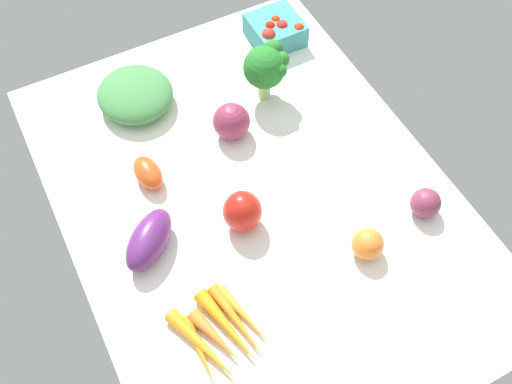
% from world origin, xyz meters
% --- Properties ---
extents(tablecloth, '(1.04, 0.76, 0.02)m').
position_xyz_m(tablecloth, '(0.00, 0.00, 0.01)').
color(tablecloth, white).
rests_on(tablecloth, ground).
extents(red_onion_center, '(0.06, 0.06, 0.06)m').
position_xyz_m(red_onion_center, '(0.18, 0.28, 0.05)').
color(red_onion_center, '#7B314A').
rests_on(red_onion_center, tablecloth).
extents(heirloom_tomato_orange, '(0.06, 0.06, 0.06)m').
position_xyz_m(heirloom_tomato_orange, '(0.21, 0.13, 0.05)').
color(heirloom_tomato_orange, orange).
rests_on(heirloom_tomato_orange, tablecloth).
extents(broccoli_head, '(0.10, 0.10, 0.14)m').
position_xyz_m(broccoli_head, '(-0.24, 0.15, 0.11)').
color(broccoli_head, '#A4CB7A').
rests_on(broccoli_head, tablecloth).
extents(eggplant, '(0.14, 0.15, 0.07)m').
position_xyz_m(eggplant, '(0.01, -0.24, 0.05)').
color(eggplant, '#5C2469').
rests_on(eggplant, tablecloth).
extents(carrot_bunch, '(0.18, 0.16, 0.03)m').
position_xyz_m(carrot_bunch, '(0.23, -0.19, 0.03)').
color(carrot_bunch, orange).
rests_on(carrot_bunch, tablecloth).
extents(leafy_greens_clump, '(0.21, 0.20, 0.06)m').
position_xyz_m(leafy_greens_clump, '(-0.35, -0.12, 0.05)').
color(leafy_greens_clump, '#418245').
rests_on(leafy_greens_clump, tablecloth).
extents(bell_pepper_red, '(0.10, 0.10, 0.09)m').
position_xyz_m(bell_pepper_red, '(0.04, -0.05, 0.07)').
color(bell_pepper_red, red).
rests_on(bell_pepper_red, tablecloth).
extents(berry_basket, '(0.12, 0.12, 0.07)m').
position_xyz_m(berry_basket, '(-0.39, 0.25, 0.05)').
color(berry_basket, teal).
rests_on(berry_basket, tablecloth).
extents(roma_tomato, '(0.09, 0.06, 0.05)m').
position_xyz_m(roma_tomato, '(-0.14, -0.18, 0.05)').
color(roma_tomato, '#D94E1D').
rests_on(roma_tomato, tablecloth).
extents(red_onion_near_basket, '(0.08, 0.08, 0.08)m').
position_xyz_m(red_onion_near_basket, '(-0.17, 0.03, 0.06)').
color(red_onion_near_basket, '#852E4C').
rests_on(red_onion_near_basket, tablecloth).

